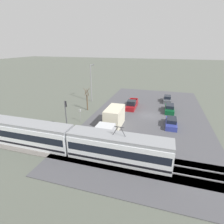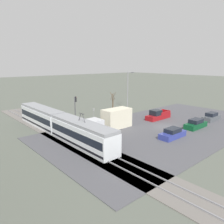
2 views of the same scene
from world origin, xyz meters
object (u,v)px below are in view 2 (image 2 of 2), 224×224
(traffic_light_pole, at_px, (75,106))
(sedan_car_2, at_px, (196,124))
(pickup_truck, at_px, (158,115))
(street_tree, at_px, (113,104))
(box_truck, at_px, (111,120))
(street_lamp_near_crossing, at_px, (128,88))
(no_parking_sign, at_px, (94,113))
(sedan_car_0, at_px, (173,134))
(light_rail_tram, at_px, (59,124))
(sedan_car_1, at_px, (211,117))

(traffic_light_pole, bearing_deg, sedan_car_2, -139.47)
(pickup_truck, relative_size, street_tree, 1.19)
(box_truck, xyz_separation_m, street_lamp_near_crossing, (9.29, -13.38, 3.50))
(traffic_light_pole, xyz_separation_m, no_parking_sign, (-0.53, -3.70, -1.77))
(box_truck, height_order, sedan_car_0, box_truck)
(light_rail_tram, relative_size, box_truck, 2.92)
(sedan_car_2, height_order, street_tree, street_tree)
(sedan_car_1, xyz_separation_m, street_lamp_near_crossing, (17.94, 4.57, 4.36))
(traffic_light_pole, bearing_deg, street_tree, -84.98)
(sedan_car_2, relative_size, no_parking_sign, 1.96)
(light_rail_tram, height_order, sedan_car_0, light_rail_tram)
(pickup_truck, relative_size, traffic_light_pole, 1.15)
(no_parking_sign, bearing_deg, sedan_car_1, -131.62)
(sedan_car_0, bearing_deg, street_lamp_near_crossing, -27.13)
(box_truck, height_order, street_tree, street_tree)
(pickup_truck, xyz_separation_m, sedan_car_2, (-7.96, 0.04, -0.08))
(traffic_light_pole, relative_size, street_tree, 1.03)
(box_truck, bearing_deg, traffic_light_pole, 20.94)
(street_lamp_near_crossing, xyz_separation_m, no_parking_sign, (-2.94, 12.31, -3.60))
(sedan_car_1, height_order, street_lamp_near_crossing, street_lamp_near_crossing)
(sedan_car_0, xyz_separation_m, sedan_car_1, (0.72, -14.13, 0.04))
(pickup_truck, bearing_deg, no_parking_sign, 53.13)
(light_rail_tram, distance_m, street_lamp_near_crossing, 22.42)
(sedan_car_2, bearing_deg, no_parking_sign, 32.84)
(street_tree, bearing_deg, street_lamp_near_crossing, -76.03)
(pickup_truck, xyz_separation_m, no_parking_sign, (7.53, 10.04, 0.69))
(box_truck, bearing_deg, sedan_car_0, -157.85)
(sedan_car_1, height_order, street_tree, street_tree)
(street_lamp_near_crossing, relative_size, no_parking_sign, 3.64)
(box_truck, relative_size, sedan_car_0, 1.84)
(street_lamp_near_crossing, bearing_deg, sedan_car_1, -165.70)
(light_rail_tram, xyz_separation_m, no_parking_sign, (3.19, -8.98, -0.19))
(street_tree, xyz_separation_m, street_lamp_near_crossing, (1.54, -6.18, 2.87))
(light_rail_tram, xyz_separation_m, sedan_car_2, (-12.31, -18.98, -0.95))
(pickup_truck, height_order, street_tree, street_tree)
(traffic_light_pole, bearing_deg, pickup_truck, -120.41)
(no_parking_sign, bearing_deg, sedan_car_0, -170.07)
(pickup_truck, xyz_separation_m, street_tree, (8.93, 3.91, 1.41))
(pickup_truck, height_order, street_lamp_near_crossing, street_lamp_near_crossing)
(sedan_car_0, relative_size, sedan_car_2, 0.97)
(sedan_car_0, relative_size, street_tree, 0.96)
(box_truck, bearing_deg, sedan_car_1, -115.73)
(box_truck, distance_m, sedan_car_0, 10.16)
(sedan_car_2, distance_m, street_tree, 17.39)
(sedan_car_2, bearing_deg, box_truck, 50.45)
(sedan_car_0, bearing_deg, no_parking_sign, 9.93)
(light_rail_tram, height_order, street_lamp_near_crossing, street_lamp_near_crossing)
(sedan_car_2, xyz_separation_m, no_parking_sign, (15.49, 10.00, 0.76))
(box_truck, height_order, pickup_truck, box_truck)
(light_rail_tram, xyz_separation_m, street_lamp_near_crossing, (6.12, -21.29, 3.41))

